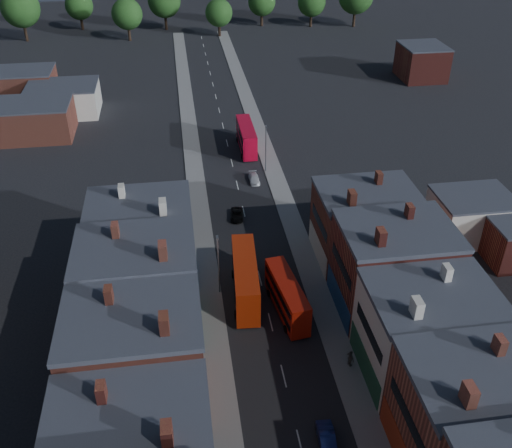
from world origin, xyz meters
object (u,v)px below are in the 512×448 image
object	(u,v)px
bus_0	(245,278)
car_1	(327,440)
bus_1	(287,296)
ped_3	(350,358)
bus_2	(246,137)
car_2	(237,215)
car_3	(254,179)

from	to	relation	value
bus_0	car_1	world-z (taller)	bus_0
bus_1	ped_3	size ratio (longest dim) A/B	5.14
bus_2	car_2	xyz separation A→B (m)	(-4.35, -22.32, -1.95)
car_1	bus_0	bearing A→B (deg)	105.15
bus_0	car_2	world-z (taller)	bus_0
bus_2	car_1	distance (m)	61.15
bus_0	ped_3	bearing A→B (deg)	-49.68
bus_2	ped_3	world-z (taller)	bus_2
bus_2	car_2	bearing A→B (deg)	-101.00
car_3	car_1	bearing A→B (deg)	-90.52
bus_1	car_3	xyz separation A→B (m)	(0.72, 31.35, -1.77)
bus_0	bus_1	distance (m)	5.48
bus_1	car_1	size ratio (longest dim) A/B	2.52
car_3	ped_3	world-z (taller)	ped_3
car_1	car_2	distance (m)	38.96
bus_0	car_3	world-z (taller)	bus_0
car_3	ped_3	xyz separation A→B (m)	(4.15, -40.48, 0.56)
car_1	bus_2	bearing A→B (deg)	92.32
bus_1	bus_2	size ratio (longest dim) A/B	0.95
car_2	bus_1	bearing A→B (deg)	-73.96
bus_1	bus_0	bearing A→B (deg)	134.72
car_2	bus_2	bearing A→B (deg)	86.02
bus_1	ped_3	world-z (taller)	bus_1
ped_3	bus_0	bearing A→B (deg)	16.43
car_1	car_2	size ratio (longest dim) A/B	1.03
car_1	car_3	size ratio (longest dim) A/B	1.06
car_3	ped_3	bearing A→B (deg)	-84.08
bus_2	car_2	distance (m)	22.82
bus_2	ped_3	bearing A→B (deg)	-85.79
bus_2	car_1	size ratio (longest dim) A/B	2.66
car_2	car_3	xyz separation A→B (m)	(4.03, 10.47, 0.01)
bus_1	car_1	distance (m)	17.99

